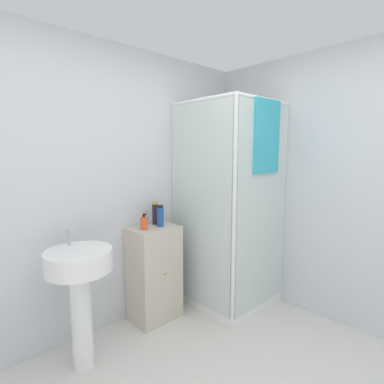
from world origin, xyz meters
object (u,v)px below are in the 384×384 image
(sink, at_px, (80,280))
(soap_dispenser, at_px, (144,223))
(shampoo_bottle_tall_black, at_px, (155,213))
(shampoo_bottle_blue, at_px, (160,216))

(sink, height_order, soap_dispenser, soap_dispenser)
(shampoo_bottle_tall_black, bearing_deg, soap_dispenser, -154.28)
(sink, distance_m, shampoo_bottle_blue, 0.91)
(sink, distance_m, soap_dispenser, 0.74)
(shampoo_bottle_blue, bearing_deg, shampoo_bottle_tall_black, 82.35)
(sink, relative_size, shampoo_bottle_blue, 5.10)
(shampoo_bottle_tall_black, height_order, shampoo_bottle_blue, shampoo_bottle_tall_black)
(soap_dispenser, relative_size, shampoo_bottle_tall_black, 0.67)
(soap_dispenser, height_order, shampoo_bottle_tall_black, shampoo_bottle_tall_black)
(sink, distance_m, shampoo_bottle_tall_black, 0.95)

